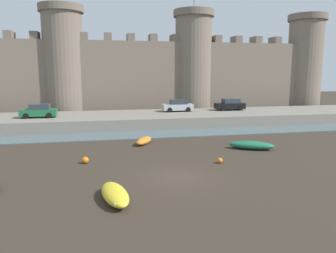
% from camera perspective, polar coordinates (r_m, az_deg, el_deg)
% --- Properties ---
extents(ground_plane, '(160.00, 160.00, 0.00)m').
position_cam_1_polar(ground_plane, '(21.32, 1.78, -8.85)').
color(ground_plane, '#382D23').
extents(water_channel, '(80.00, 4.50, 0.10)m').
position_cam_1_polar(water_channel, '(35.24, -3.72, -1.39)').
color(water_channel, slate).
rests_on(water_channel, ground).
extents(quay_road, '(71.37, 10.00, 1.35)m').
position_cam_1_polar(quay_road, '(42.24, -5.09, 1.28)').
color(quay_road, gray).
rests_on(quay_road, ground).
extents(castle, '(65.74, 6.36, 19.11)m').
position_cam_1_polar(castle, '(51.34, -6.44, 9.82)').
color(castle, '#7A6B5B').
rests_on(castle, ground).
extents(rowboat_midflat_right, '(4.06, 2.95, 0.72)m').
position_cam_1_polar(rowboat_midflat_right, '(29.61, 14.36, -3.14)').
color(rowboat_midflat_right, '#1E6B47').
rests_on(rowboat_midflat_right, ground).
extents(rowboat_near_channel_right, '(2.25, 2.95, 0.64)m').
position_cam_1_polar(rowboat_near_channel_right, '(30.80, -4.21, -2.45)').
color(rowboat_near_channel_right, orange).
rests_on(rowboat_near_channel_right, ground).
extents(rowboat_midflat_left, '(1.84, 3.70, 0.72)m').
position_cam_1_polar(rowboat_midflat_left, '(17.77, -9.23, -11.52)').
color(rowboat_midflat_left, yellow).
rests_on(rowboat_midflat_left, ground).
extents(mooring_buoy_off_centre, '(0.41, 0.41, 0.41)m').
position_cam_1_polar(mooring_buoy_off_centre, '(24.72, 9.03, -5.88)').
color(mooring_buoy_off_centre, orange).
rests_on(mooring_buoy_off_centre, ground).
extents(mooring_buoy_near_shore, '(0.51, 0.51, 0.51)m').
position_cam_1_polar(mooring_buoy_near_shore, '(25.10, -14.21, -5.70)').
color(mooring_buoy_near_shore, orange).
rests_on(mooring_buoy_near_shore, ground).
extents(car_quay_west, '(4.11, 1.90, 1.62)m').
position_cam_1_polar(car_quay_west, '(46.94, 10.74, 3.77)').
color(car_quay_west, black).
rests_on(car_quay_west, quay_road).
extents(car_quay_centre_west, '(4.11, 1.90, 1.62)m').
position_cam_1_polar(car_quay_centre_west, '(44.66, 1.74, 3.64)').
color(car_quay_centre_west, '#B2B5B7').
rests_on(car_quay_centre_west, quay_road).
extents(car_quay_centre_east, '(4.11, 1.90, 1.62)m').
position_cam_1_polar(car_quay_centre_east, '(41.55, -21.57, 2.53)').
color(car_quay_centre_east, '#1E6638').
rests_on(car_quay_centre_east, quay_road).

